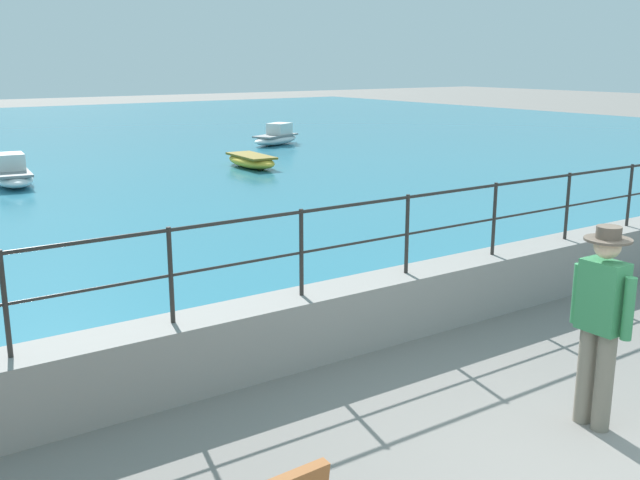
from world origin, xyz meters
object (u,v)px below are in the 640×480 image
at_px(boat_0, 251,161).
at_px(boat_1, 12,174).
at_px(boat_2, 276,137).
at_px(person_walking, 601,317).

height_order(boat_0, boat_1, boat_1).
xyz_separation_m(boat_1, boat_2, (9.95, 3.89, 0.00)).
bearing_deg(boat_2, boat_0, -128.54).
bearing_deg(boat_1, boat_0, -5.99).
bearing_deg(boat_0, boat_1, 174.01).
xyz_separation_m(person_walking, boat_0, (5.10, 14.85, -0.72)).
height_order(person_walking, boat_1, person_walking).
bearing_deg(person_walking, boat_0, 71.03).
relative_size(boat_1, boat_2, 0.97).
bearing_deg(boat_1, person_walking, -85.52).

